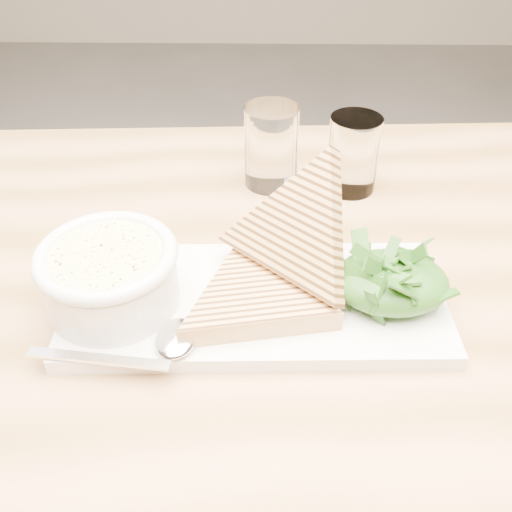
{
  "coord_description": "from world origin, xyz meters",
  "views": [
    {
      "loc": [
        0.06,
        -0.54,
        1.17
      ],
      "look_at": [
        0.05,
        -0.11,
        0.83
      ],
      "focal_mm": 40.0,
      "sensor_mm": 36.0,
      "label": 1
    }
  ],
  "objects_px": {
    "soup_bowl": "(111,282)",
    "glass_far": "(353,154)",
    "table_top": "(293,320)",
    "platter": "(256,302)",
    "glass_near": "(271,147)"
  },
  "relations": [
    {
      "from": "soup_bowl",
      "to": "glass_far",
      "type": "relative_size",
      "value": 1.28
    },
    {
      "from": "table_top",
      "to": "soup_bowl",
      "type": "height_order",
      "value": "soup_bowl"
    },
    {
      "from": "platter",
      "to": "glass_near",
      "type": "relative_size",
      "value": 3.52
    },
    {
      "from": "glass_near",
      "to": "table_top",
      "type": "bearing_deg",
      "value": -84.49
    },
    {
      "from": "platter",
      "to": "glass_near",
      "type": "bearing_deg",
      "value": 86.35
    },
    {
      "from": "glass_near",
      "to": "glass_far",
      "type": "height_order",
      "value": "glass_near"
    },
    {
      "from": "platter",
      "to": "soup_bowl",
      "type": "relative_size",
      "value": 2.95
    },
    {
      "from": "glass_near",
      "to": "glass_far",
      "type": "distance_m",
      "value": 0.1
    },
    {
      "from": "table_top",
      "to": "platter",
      "type": "height_order",
      "value": "platter"
    },
    {
      "from": "table_top",
      "to": "soup_bowl",
      "type": "xyz_separation_m",
      "value": [
        -0.17,
        -0.01,
        0.06
      ]
    },
    {
      "from": "table_top",
      "to": "glass_near",
      "type": "relative_size",
      "value": 11.53
    },
    {
      "from": "soup_bowl",
      "to": "glass_near",
      "type": "bearing_deg",
      "value": 58.78
    },
    {
      "from": "soup_bowl",
      "to": "glass_far",
      "type": "height_order",
      "value": "glass_far"
    },
    {
      "from": "table_top",
      "to": "platter",
      "type": "relative_size",
      "value": 3.28
    },
    {
      "from": "table_top",
      "to": "platter",
      "type": "distance_m",
      "value": 0.05
    }
  ]
}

